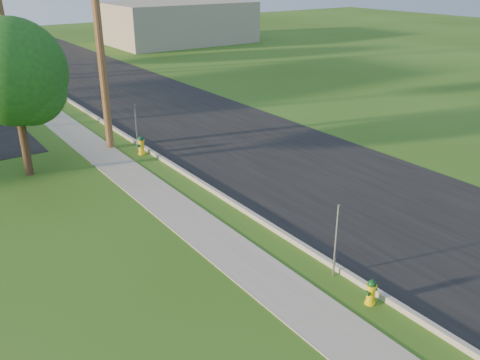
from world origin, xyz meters
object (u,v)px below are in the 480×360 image
(utility_pole_far, at_px, (1,7))
(hydrant_far, at_px, (57,96))
(tree_verge, at_px, (16,77))
(hydrant_near, at_px, (371,292))
(hydrant_mid, at_px, (141,145))
(utility_pole_mid, at_px, (98,30))

(utility_pole_far, bearing_deg, hydrant_far, -86.58)
(tree_verge, relative_size, hydrant_near, 8.62)
(tree_verge, bearing_deg, hydrant_mid, -4.38)
(utility_pole_mid, distance_m, hydrant_mid, 4.89)
(utility_pole_mid, xyz_separation_m, tree_verge, (-3.61, -1.29, -1.23))
(hydrant_mid, height_order, hydrant_far, hydrant_mid)
(utility_pole_mid, relative_size, utility_pole_far, 1.03)
(hydrant_near, distance_m, hydrant_mid, 12.53)
(tree_verge, bearing_deg, utility_pole_mid, 19.62)
(utility_pole_far, relative_size, tree_verge, 1.64)
(utility_pole_mid, distance_m, hydrant_near, 14.90)
(hydrant_near, xyz_separation_m, hydrant_far, (-0.19, 23.50, 0.06))
(utility_pole_mid, height_order, utility_pole_far, utility_pole_mid)
(hydrant_near, distance_m, hydrant_far, 23.50)
(utility_pole_mid, height_order, hydrant_mid, utility_pole_mid)
(hydrant_mid, xyz_separation_m, hydrant_far, (-0.22, 10.98, -0.01))
(utility_pole_mid, bearing_deg, hydrant_near, -87.13)
(utility_pole_far, xyz_separation_m, tree_verge, (-3.61, -19.29, -1.08))
(utility_pole_mid, bearing_deg, hydrant_far, 86.84)
(hydrant_mid, relative_size, hydrant_far, 1.03)
(hydrant_near, bearing_deg, tree_verge, 108.58)
(utility_pole_far, distance_m, hydrant_far, 9.72)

